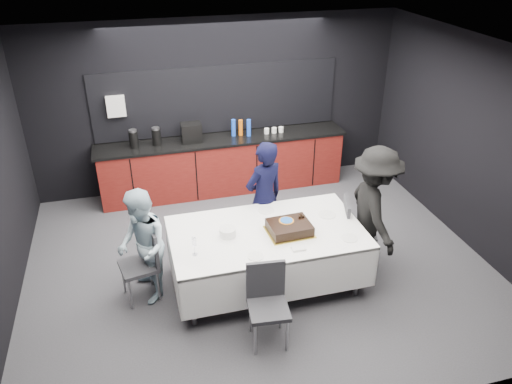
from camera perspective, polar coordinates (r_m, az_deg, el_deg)
The scene contains 18 objects.
ground at distance 6.77m, azimuth 0.22°, elevation -8.21°, with size 6.00×6.00×0.00m, color #3F3F44.
room_shell at distance 5.85m, azimuth 0.26°, elevation 6.51°, with size 6.04×5.04×2.82m.
kitchenette at distance 8.35m, azimuth -3.91°, elevation 3.68°, with size 4.10×0.64×2.05m.
party_table at distance 6.08m, azimuth 1.23°, elevation -5.57°, with size 2.32×1.32×0.78m.
cake_assembly at distance 5.96m, azimuth 3.84°, elevation -4.09°, with size 0.54×0.45×0.17m.
plate_stack at distance 5.90m, azimuth -3.26°, elevation -4.60°, with size 0.20×0.20×0.10m, color white.
loose_plate_near at distance 5.58m, azimuth -0.05°, elevation -7.36°, with size 0.18×0.18×0.01m, color white.
loose_plate_right_a at distance 6.38m, azimuth 8.13°, elevation -2.57°, with size 0.22×0.22×0.01m, color white.
loose_plate_right_b at distance 5.98m, azimuth 10.62°, elevation -5.19°, with size 0.20×0.20×0.01m, color white.
loose_plate_far at distance 6.41m, azimuth 1.16°, elevation -2.09°, with size 0.21×0.21×0.01m, color white.
fork_pile at distance 5.71m, azimuth 4.90°, elevation -6.44°, with size 0.16×0.10×0.02m, color white.
champagne_flute at distance 5.56m, azimuth -7.10°, elevation -5.78°, with size 0.06×0.06×0.22m.
chair_left at distance 6.11m, azimuth -12.63°, elevation -7.45°, with size 0.49×0.49×0.92m.
chair_right at distance 6.66m, azimuth 11.07°, elevation -3.92°, with size 0.53×0.53×0.92m.
chair_near at distance 5.42m, azimuth 1.29°, elevation -12.01°, with size 0.46×0.46×0.92m.
person_center at distance 6.64m, azimuth 0.94°, elevation -0.70°, with size 0.59×0.39×1.61m, color black.
person_left at distance 5.99m, azimuth -12.87°, elevation -6.13°, with size 0.70×0.55×1.44m, color #A5C0CF.
person_right at distance 6.45m, azimuth 13.30°, elevation -2.04°, with size 1.10×0.63×1.70m, color black.
Camera 1 is at (-1.44, -5.22, 4.07)m, focal length 35.00 mm.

